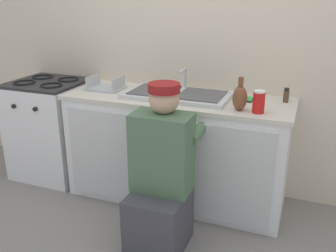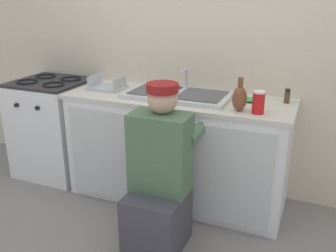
{
  "view_description": "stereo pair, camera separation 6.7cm",
  "coord_description": "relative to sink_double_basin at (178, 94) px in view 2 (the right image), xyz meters",
  "views": [
    {
      "loc": [
        0.94,
        -2.32,
        1.63
      ],
      "look_at": [
        0.0,
        0.1,
        0.69
      ],
      "focal_mm": 40.0,
      "sensor_mm": 36.0,
      "label": 1
    },
    {
      "loc": [
        1.0,
        -2.3,
        1.63
      ],
      "look_at": [
        0.0,
        0.1,
        0.69
      ],
      "focal_mm": 40.0,
      "sensor_mm": 36.0,
      "label": 2
    }
  ],
  "objects": [
    {
      "name": "soda_cup_red",
      "position": [
        0.64,
        -0.19,
        0.06
      ],
      "size": [
        0.08,
        0.08,
        0.15
      ],
      "color": "red",
      "rests_on": "countertop"
    },
    {
      "name": "spice_bottle_pepper",
      "position": [
        0.79,
        0.14,
        0.03
      ],
      "size": [
        0.04,
        0.04,
        0.1
      ],
      "color": "#513823",
      "rests_on": "countertop"
    },
    {
      "name": "plumber_person",
      "position": [
        0.12,
        -0.63,
        -0.42
      ],
      "size": [
        0.42,
        0.61,
        1.1
      ],
      "color": "#3F3F47",
      "rests_on": "ground_plane"
    },
    {
      "name": "countertop",
      "position": [
        0.0,
        -0.0,
        -0.03
      ],
      "size": [
        1.76,
        0.62,
        0.03
      ],
      "primitive_type": "cube",
      "color": "beige",
      "rests_on": "counter_cabinet"
    },
    {
      "name": "counter_cabinet",
      "position": [
        0.0,
        -0.01,
        -0.47
      ],
      "size": [
        1.72,
        0.62,
        0.83
      ],
      "color": "white",
      "rests_on": "ground_plane"
    },
    {
      "name": "vase_decorative",
      "position": [
        0.51,
        -0.18,
        0.07
      ],
      "size": [
        0.1,
        0.1,
        0.23
      ],
      "color": "brown",
      "rests_on": "countertop"
    },
    {
      "name": "stove_range",
      "position": [
        -1.22,
        -0.0,
        -0.44
      ],
      "size": [
        0.63,
        0.62,
        0.9
      ],
      "color": "white",
      "rests_on": "ground_plane"
    },
    {
      "name": "dish_rack_tray",
      "position": [
        -0.63,
        -0.0,
        0.01
      ],
      "size": [
        0.28,
        0.22,
        0.11
      ],
      "color": "#B2B7BC",
      "rests_on": "countertop"
    },
    {
      "name": "ground_plane",
      "position": [
        0.0,
        -0.3,
        -0.88
      ],
      "size": [
        12.0,
        12.0,
        0.0
      ],
      "primitive_type": "plane",
      "color": "gray"
    },
    {
      "name": "back_wall",
      "position": [
        0.0,
        0.35,
        0.37
      ],
      "size": [
        6.0,
        0.1,
        2.5
      ],
      "primitive_type": "cube",
      "color": "beige",
      "rests_on": "ground_plane"
    },
    {
      "name": "sink_double_basin",
      "position": [
        0.0,
        0.0,
        0.0
      ],
      "size": [
        0.8,
        0.44,
        0.19
      ],
      "color": "silver",
      "rests_on": "countertop"
    },
    {
      "name": "cell_phone",
      "position": [
        0.53,
        0.1,
        -0.01
      ],
      "size": [
        0.07,
        0.14,
        0.01
      ],
      "color": "black",
      "rests_on": "countertop"
    }
  ]
}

